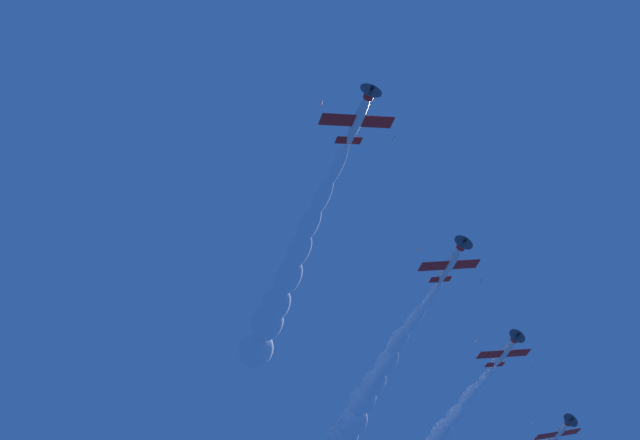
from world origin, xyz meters
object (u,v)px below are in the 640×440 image
(airplane_lead, at_px, (359,117))
(airplane_slot_tail, at_px, (559,432))
(airplane_right_wingman, at_px, (506,351))
(airplane_left_wingman, at_px, (452,262))

(airplane_lead, xyz_separation_m, airplane_slot_tail, (-18.62, 58.73, -0.75))
(airplane_right_wingman, xyz_separation_m, airplane_slot_tail, (-5.71, 19.47, -0.84))
(airplane_lead, relative_size, airplane_right_wingman, 0.99)
(airplane_lead, distance_m, airplane_right_wingman, 41.33)
(airplane_lead, xyz_separation_m, airplane_left_wingman, (-6.29, 20.68, -1.10))
(airplane_right_wingman, height_order, airplane_slot_tail, airplane_right_wingman)
(airplane_lead, distance_m, airplane_left_wingman, 21.65)
(airplane_left_wingman, distance_m, airplane_slot_tail, 39.99)
(airplane_slot_tail, bearing_deg, airplane_lead, -72.41)
(airplane_lead, height_order, airplane_slot_tail, airplane_lead)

